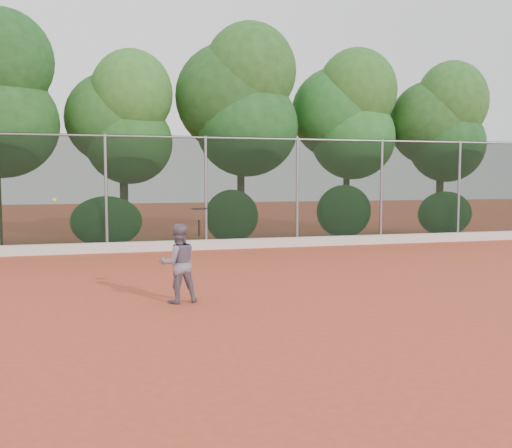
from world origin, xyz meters
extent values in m
plane|color=#BC472C|center=(0.00, 0.00, 0.00)|extent=(80.00, 80.00, 0.00)
cube|color=silver|center=(0.00, 6.82, 0.15)|extent=(24.00, 0.20, 0.30)
imported|color=slate|center=(-1.82, -0.48, 0.70)|extent=(0.75, 0.62, 1.41)
cube|color=black|center=(0.00, 7.00, 1.75)|extent=(24.00, 0.01, 3.50)
cylinder|color=gray|center=(0.00, 7.00, 3.45)|extent=(24.00, 0.06, 0.06)
cylinder|color=gray|center=(-3.00, 7.00, 1.75)|extent=(0.09, 0.09, 3.50)
cylinder|color=gray|center=(0.00, 7.00, 1.75)|extent=(0.09, 0.09, 3.50)
cylinder|color=gray|center=(3.00, 7.00, 1.75)|extent=(0.09, 0.09, 3.50)
cylinder|color=gray|center=(6.00, 7.00, 1.75)|extent=(0.09, 0.09, 3.50)
cylinder|color=gray|center=(9.00, 7.00, 1.75)|extent=(0.09, 0.09, 3.50)
ellipsoid|color=#2E6526|center=(-6.10, 8.80, 3.90)|extent=(3.50, 2.90, 3.40)
ellipsoid|color=#286024|center=(-6.00, 8.70, 5.80)|extent=(3.10, 2.60, 3.20)
cylinder|color=#412C19|center=(-2.40, 9.30, 1.20)|extent=(0.28, 0.28, 2.40)
ellipsoid|color=#22511C|center=(-2.20, 9.20, 3.40)|extent=(2.90, 2.40, 2.80)
ellipsoid|color=#214F1B|center=(-2.70, 9.50, 4.20)|extent=(3.20, 2.70, 3.10)
ellipsoid|color=#2C6221|center=(-2.10, 9.00, 5.00)|extent=(2.70, 2.30, 2.90)
cylinder|color=#3B2516|center=(1.60, 9.00, 1.50)|extent=(0.26, 0.26, 3.00)
ellipsoid|color=#2A6827|center=(1.80, 8.90, 4.00)|extent=(3.60, 3.00, 3.50)
ellipsoid|color=#2D5F24|center=(1.30, 9.20, 5.00)|extent=(3.90, 3.20, 3.80)
ellipsoid|color=#39722B|center=(1.90, 8.80, 5.90)|extent=(3.20, 2.70, 3.30)
cylinder|color=#49331C|center=(5.70, 9.20, 1.35)|extent=(0.24, 0.24, 2.70)
ellipsoid|color=#1F5C1F|center=(5.90, 9.10, 3.70)|extent=(3.20, 2.70, 3.10)
ellipsoid|color=#1D541D|center=(5.40, 9.40, 4.60)|extent=(3.50, 2.90, 3.40)
ellipsoid|color=#26551D|center=(6.00, 9.00, 5.40)|extent=(3.00, 2.50, 3.10)
cylinder|color=#49301C|center=(9.40, 8.80, 1.25)|extent=(0.28, 0.28, 2.50)
ellipsoid|color=#276225|center=(9.60, 8.70, 3.50)|extent=(3.00, 2.50, 2.90)
ellipsoid|color=#316325|center=(9.10, 9.00, 4.30)|extent=(3.30, 2.80, 3.20)
ellipsoid|color=#3A752C|center=(9.70, 8.60, 5.10)|extent=(2.80, 2.40, 3.00)
ellipsoid|color=#2D712B|center=(-3.00, 7.80, 0.85)|extent=(2.20, 1.16, 1.60)
ellipsoid|color=#2B5E24|center=(1.00, 7.80, 0.95)|extent=(1.80, 1.04, 1.76)
ellipsoid|color=#276728|center=(5.00, 7.80, 1.05)|extent=(2.00, 1.10, 1.84)
ellipsoid|color=#266527|center=(9.00, 7.80, 0.90)|extent=(2.16, 1.12, 1.64)
cylinder|color=black|center=(-1.46, -0.55, 1.33)|extent=(0.04, 0.04, 0.30)
torus|color=black|center=(-1.46, -0.61, 1.68)|extent=(0.32, 0.32, 0.03)
cylinder|color=#B7D33E|center=(-1.46, -0.61, 1.68)|extent=(0.27, 0.27, 0.01)
sphere|color=#D1E032|center=(-3.84, -0.86, 1.87)|extent=(0.07, 0.07, 0.07)
camera|label=1|loc=(-3.09, -10.50, 2.22)|focal=40.00mm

